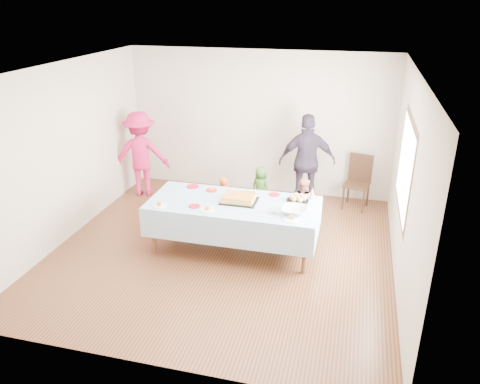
% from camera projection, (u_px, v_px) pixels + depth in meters
% --- Properties ---
extents(ground, '(5.00, 5.00, 0.00)m').
position_uv_depth(ground, '(223.00, 250.00, 7.14)').
color(ground, '#4B2715').
rests_on(ground, ground).
extents(room_walls, '(5.04, 5.04, 2.72)m').
position_uv_depth(room_walls, '(225.00, 138.00, 6.44)').
color(room_walls, beige).
rests_on(room_walls, ground).
extents(party_table, '(2.50, 1.10, 0.78)m').
position_uv_depth(party_table, '(233.00, 206.00, 6.89)').
color(party_table, brown).
rests_on(party_table, ground).
extents(birthday_cake, '(0.53, 0.41, 0.09)m').
position_uv_depth(birthday_cake, '(239.00, 199.00, 6.88)').
color(birthday_cake, black).
rests_on(birthday_cake, party_table).
extents(rolls_tray, '(0.33, 0.33, 0.10)m').
position_uv_depth(rolls_tray, '(298.00, 199.00, 6.89)').
color(rolls_tray, black).
rests_on(rolls_tray, party_table).
extents(punch_bowl, '(0.36, 0.36, 0.09)m').
position_uv_depth(punch_bowl, '(294.00, 210.00, 6.51)').
color(punch_bowl, silver).
rests_on(punch_bowl, party_table).
extents(party_hat, '(0.10, 0.10, 0.18)m').
position_uv_depth(party_hat, '(312.00, 193.00, 6.97)').
color(party_hat, silver).
rests_on(party_hat, party_table).
extents(fork_pile, '(0.24, 0.18, 0.07)m').
position_uv_depth(fork_pile, '(272.00, 210.00, 6.53)').
color(fork_pile, white).
rests_on(fork_pile, party_table).
extents(plate_red_far_a, '(0.20, 0.20, 0.01)m').
position_uv_depth(plate_red_far_a, '(193.00, 186.00, 7.42)').
color(plate_red_far_a, red).
rests_on(plate_red_far_a, party_table).
extents(plate_red_far_b, '(0.17, 0.17, 0.01)m').
position_uv_depth(plate_red_far_b, '(212.00, 190.00, 7.28)').
color(plate_red_far_b, red).
rests_on(plate_red_far_b, party_table).
extents(plate_red_far_c, '(0.18, 0.18, 0.01)m').
position_uv_depth(plate_red_far_c, '(249.00, 193.00, 7.17)').
color(plate_red_far_c, red).
rests_on(plate_red_far_c, party_table).
extents(plate_red_far_d, '(0.16, 0.16, 0.01)m').
position_uv_depth(plate_red_far_d, '(274.00, 195.00, 7.12)').
color(plate_red_far_d, red).
rests_on(plate_red_far_d, party_table).
extents(plate_red_near, '(0.17, 0.17, 0.01)m').
position_uv_depth(plate_red_near, '(194.00, 206.00, 6.73)').
color(plate_red_near, red).
rests_on(plate_red_near, party_table).
extents(plate_white_left, '(0.20, 0.20, 0.01)m').
position_uv_depth(plate_white_left, '(159.00, 206.00, 6.75)').
color(plate_white_left, white).
rests_on(plate_white_left, party_table).
extents(plate_white_mid, '(0.21, 0.21, 0.01)m').
position_uv_depth(plate_white_mid, '(207.00, 210.00, 6.62)').
color(plate_white_mid, white).
rests_on(plate_white_mid, party_table).
extents(plate_white_right, '(0.23, 0.23, 0.01)m').
position_uv_depth(plate_white_right, '(292.00, 219.00, 6.35)').
color(plate_white_right, white).
rests_on(plate_white_right, party_table).
extents(dining_chair, '(0.50, 0.50, 0.97)m').
position_uv_depth(dining_chair, '(358.00, 178.00, 8.41)').
color(dining_chair, black).
rests_on(dining_chair, ground).
extents(toddler_left, '(0.35, 0.30, 0.82)m').
position_uv_depth(toddler_left, '(223.00, 200.00, 7.87)').
color(toddler_left, '#BC5117').
rests_on(toddler_left, ground).
extents(toddler_mid, '(0.44, 0.37, 0.76)m').
position_uv_depth(toddler_mid, '(260.00, 187.00, 8.44)').
color(toddler_mid, '#366A23').
rests_on(toddler_mid, ground).
extents(toddler_right, '(0.49, 0.44, 0.85)m').
position_uv_depth(toddler_right, '(302.00, 202.00, 7.73)').
color(toddler_right, tan).
rests_on(toddler_right, ground).
extents(adult_left, '(1.17, 0.87, 1.62)m').
position_uv_depth(adult_left, '(141.00, 154.00, 8.84)').
color(adult_left, '#C91953').
rests_on(adult_left, ground).
extents(adult_right, '(1.07, 0.63, 1.72)m').
position_uv_depth(adult_right, '(307.00, 161.00, 8.31)').
color(adult_right, '#352B3C').
rests_on(adult_right, ground).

